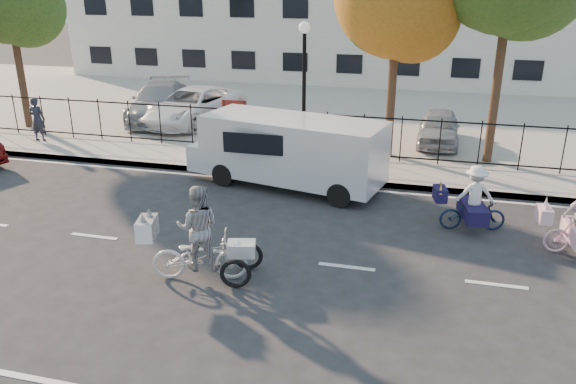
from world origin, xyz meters
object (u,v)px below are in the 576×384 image
(pedestrian, at_px, (37,119))
(lot_car_d, at_px, (439,127))
(lamppost, at_px, (304,67))
(lot_car_b, at_px, (193,106))
(bull_bike, at_px, (472,204))
(white_van, at_px, (289,149))
(zebra_trike, at_px, (200,244))
(lot_car_a, at_px, (160,102))

(pedestrian, relative_size, lot_car_d, 0.45)
(lamppost, xyz_separation_m, lot_car_b, (-5.41, 3.55, -2.25))
(bull_bike, xyz_separation_m, pedestrian, (-14.89, 3.86, 0.30))
(bull_bike, xyz_separation_m, white_van, (-5.00, 1.87, 0.47))
(zebra_trike, relative_size, white_van, 0.39)
(lot_car_b, relative_size, lot_car_d, 1.46)
(lamppost, distance_m, pedestrian, 10.03)
(lamppost, height_order, lot_car_a, lamppost)
(lamppost, distance_m, white_van, 3.05)
(lot_car_b, xyz_separation_m, lot_car_d, (9.68, -0.62, -0.11))
(white_van, bearing_deg, zebra_trike, -81.27)
(zebra_trike, bearing_deg, lamppost, -16.38)
(lot_car_a, height_order, lot_car_d, lot_car_a)
(bull_bike, distance_m, white_van, 5.36)
(lamppost, bearing_deg, pedestrian, -178.20)
(lot_car_b, height_order, lot_car_d, lot_car_b)
(zebra_trike, height_order, lot_car_d, zebra_trike)
(bull_bike, distance_m, lot_car_b, 13.04)
(white_van, xyz_separation_m, lot_car_b, (-5.51, 5.85, -0.26))
(bull_bike, xyz_separation_m, lot_car_d, (-0.83, 7.10, 0.10))
(white_van, xyz_separation_m, lot_car_d, (4.17, 5.23, -0.37))
(bull_bike, height_order, lot_car_a, same)
(lamppost, relative_size, lot_car_a, 0.85)
(zebra_trike, bearing_deg, bull_bike, -68.86)
(zebra_trike, bearing_deg, lot_car_d, -36.95)
(lamppost, relative_size, zebra_trike, 1.85)
(bull_bike, bearing_deg, lot_car_a, 45.36)
(white_van, bearing_deg, lot_car_b, 145.80)
(bull_bike, xyz_separation_m, lot_car_b, (-10.51, 7.72, 0.21))
(pedestrian, xyz_separation_m, lot_car_b, (4.38, 3.86, -0.09))
(lamppost, height_order, lot_car_d, lamppost)
(lamppost, distance_m, lot_car_a, 8.33)
(bull_bike, xyz_separation_m, lot_car_a, (-12.14, 8.03, 0.24))
(zebra_trike, bearing_deg, pedestrian, 36.64)
(lamppost, height_order, white_van, lamppost)
(lamppost, xyz_separation_m, white_van, (0.10, -2.30, -2.00))
(bull_bike, bearing_deg, pedestrian, 64.30)
(bull_bike, relative_size, lot_car_b, 0.35)
(white_van, bearing_deg, pedestrian, -178.87)
(zebra_trike, distance_m, lot_car_d, 11.84)
(bull_bike, height_order, lot_car_d, bull_bike)
(lot_car_d, bearing_deg, zebra_trike, -111.84)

